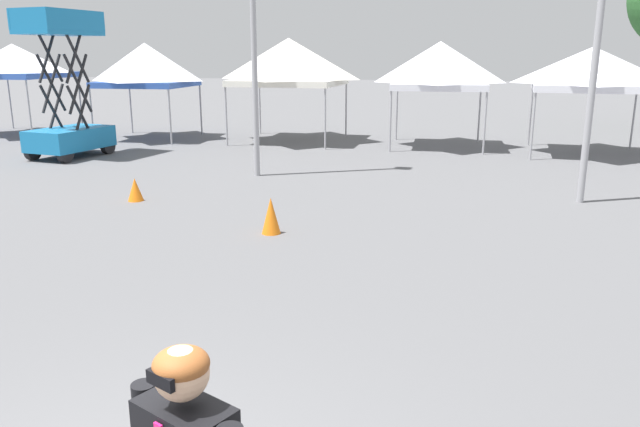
{
  "coord_description": "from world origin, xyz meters",
  "views": [
    {
      "loc": [
        1.98,
        -2.4,
        2.92
      ],
      "look_at": [
        0.44,
        3.64,
        1.3
      ],
      "focal_mm": 34.43,
      "sensor_mm": 36.0,
      "label": 1
    }
  ],
  "objects_px": {
    "scissor_lift": "(68,114)",
    "traffic_cone_lot_center": "(271,216)",
    "canopy_tent_behind_right": "(592,69)",
    "canopy_tent_behind_center": "(440,65)",
    "canopy_tent_far_left": "(146,65)",
    "canopy_tent_right_of_center": "(14,61)",
    "canopy_tent_far_right": "(289,62)",
    "traffic_cone_near_barrier": "(135,190)"
  },
  "relations": [
    {
      "from": "canopy_tent_far_left",
      "to": "traffic_cone_lot_center",
      "type": "xyz_separation_m",
      "value": [
        8.04,
        -10.31,
        -2.25
      ]
    },
    {
      "from": "canopy_tent_behind_center",
      "to": "scissor_lift",
      "type": "relative_size",
      "value": 0.81
    },
    {
      "from": "canopy_tent_far_right",
      "to": "canopy_tent_behind_center",
      "type": "xyz_separation_m",
      "value": [
        5.03,
        -0.12,
        -0.09
      ]
    },
    {
      "from": "canopy_tent_behind_center",
      "to": "traffic_cone_lot_center",
      "type": "bearing_deg",
      "value": -100.36
    },
    {
      "from": "canopy_tent_right_of_center",
      "to": "scissor_lift",
      "type": "height_order",
      "value": "scissor_lift"
    },
    {
      "from": "canopy_tent_far_left",
      "to": "scissor_lift",
      "type": "height_order",
      "value": "scissor_lift"
    },
    {
      "from": "traffic_cone_lot_center",
      "to": "traffic_cone_near_barrier",
      "type": "relative_size",
      "value": 1.31
    },
    {
      "from": "canopy_tent_far_right",
      "to": "canopy_tent_behind_right",
      "type": "xyz_separation_m",
      "value": [
        9.42,
        -0.68,
        -0.16
      ]
    },
    {
      "from": "canopy_tent_right_of_center",
      "to": "traffic_cone_near_barrier",
      "type": "bearing_deg",
      "value": -41.22
    },
    {
      "from": "scissor_lift",
      "to": "traffic_cone_lot_center",
      "type": "height_order",
      "value": "scissor_lift"
    },
    {
      "from": "canopy_tent_far_left",
      "to": "traffic_cone_lot_center",
      "type": "height_order",
      "value": "canopy_tent_far_left"
    },
    {
      "from": "canopy_tent_far_right",
      "to": "traffic_cone_lot_center",
      "type": "bearing_deg",
      "value": -74.5
    },
    {
      "from": "canopy_tent_far_left",
      "to": "scissor_lift",
      "type": "relative_size",
      "value": 0.8
    },
    {
      "from": "canopy_tent_far_right",
      "to": "canopy_tent_behind_right",
      "type": "height_order",
      "value": "canopy_tent_far_right"
    },
    {
      "from": "canopy_tent_behind_right",
      "to": "traffic_cone_lot_center",
      "type": "xyz_separation_m",
      "value": [
        -6.37,
        -10.3,
        -2.2
      ]
    },
    {
      "from": "canopy_tent_behind_center",
      "to": "traffic_cone_lot_center",
      "type": "xyz_separation_m",
      "value": [
        -1.99,
        -10.86,
        -2.27
      ]
    },
    {
      "from": "canopy_tent_behind_center",
      "to": "canopy_tent_behind_right",
      "type": "xyz_separation_m",
      "value": [
        4.39,
        -0.56,
        -0.07
      ]
    },
    {
      "from": "canopy_tent_right_of_center",
      "to": "canopy_tent_far_right",
      "type": "distance_m",
      "value": 10.35
    },
    {
      "from": "canopy_tent_far_right",
      "to": "scissor_lift",
      "type": "height_order",
      "value": "scissor_lift"
    },
    {
      "from": "scissor_lift",
      "to": "traffic_cone_near_barrier",
      "type": "xyz_separation_m",
      "value": [
        4.76,
        -4.52,
        -1.0
      ]
    },
    {
      "from": "scissor_lift",
      "to": "canopy_tent_far_left",
      "type": "bearing_deg",
      "value": 87.43
    },
    {
      "from": "canopy_tent_right_of_center",
      "to": "canopy_tent_behind_right",
      "type": "xyz_separation_m",
      "value": [
        19.74,
        0.07,
        -0.17
      ]
    },
    {
      "from": "canopy_tent_right_of_center",
      "to": "canopy_tent_behind_right",
      "type": "height_order",
      "value": "canopy_tent_right_of_center"
    },
    {
      "from": "canopy_tent_far_left",
      "to": "canopy_tent_behind_right",
      "type": "bearing_deg",
      "value": -0.02
    },
    {
      "from": "canopy_tent_far_left",
      "to": "scissor_lift",
      "type": "xyz_separation_m",
      "value": [
        -0.19,
        -4.23,
        -1.32
      ]
    },
    {
      "from": "canopy_tent_far_right",
      "to": "traffic_cone_near_barrier",
      "type": "height_order",
      "value": "canopy_tent_far_right"
    },
    {
      "from": "scissor_lift",
      "to": "traffic_cone_lot_center",
      "type": "relative_size",
      "value": 6.64
    },
    {
      "from": "canopy_tent_right_of_center",
      "to": "canopy_tent_far_right",
      "type": "xyz_separation_m",
      "value": [
        10.32,
        0.74,
        -0.01
      ]
    },
    {
      "from": "canopy_tent_far_right",
      "to": "traffic_cone_lot_center",
      "type": "height_order",
      "value": "canopy_tent_far_right"
    },
    {
      "from": "traffic_cone_lot_center",
      "to": "canopy_tent_behind_right",
      "type": "bearing_deg",
      "value": 58.25
    },
    {
      "from": "scissor_lift",
      "to": "traffic_cone_lot_center",
      "type": "bearing_deg",
      "value": -36.48
    },
    {
      "from": "canopy_tent_far_right",
      "to": "traffic_cone_near_barrier",
      "type": "xyz_separation_m",
      "value": [
        -0.42,
        -9.42,
        -2.44
      ]
    },
    {
      "from": "canopy_tent_right_of_center",
      "to": "scissor_lift",
      "type": "xyz_separation_m",
      "value": [
        5.14,
        -4.15,
        -1.44
      ]
    },
    {
      "from": "canopy_tent_far_left",
      "to": "canopy_tent_behind_center",
      "type": "xyz_separation_m",
      "value": [
        10.02,
        0.55,
        0.02
      ]
    },
    {
      "from": "canopy_tent_far_right",
      "to": "canopy_tent_behind_center",
      "type": "distance_m",
      "value": 5.03
    },
    {
      "from": "canopy_tent_far_left",
      "to": "traffic_cone_near_barrier",
      "type": "xyz_separation_m",
      "value": [
        4.57,
        -8.75,
        -2.32
      ]
    },
    {
      "from": "canopy_tent_behind_center",
      "to": "canopy_tent_behind_right",
      "type": "relative_size",
      "value": 0.98
    },
    {
      "from": "canopy_tent_far_right",
      "to": "traffic_cone_near_barrier",
      "type": "relative_size",
      "value": 7.44
    },
    {
      "from": "canopy_tent_behind_center",
      "to": "canopy_tent_behind_right",
      "type": "height_order",
      "value": "canopy_tent_behind_center"
    },
    {
      "from": "traffic_cone_lot_center",
      "to": "canopy_tent_behind_center",
      "type": "bearing_deg",
      "value": 79.64
    },
    {
      "from": "canopy_tent_behind_center",
      "to": "traffic_cone_near_barrier",
      "type": "xyz_separation_m",
      "value": [
        -5.45,
        -9.3,
        -2.34
      ]
    },
    {
      "from": "canopy_tent_right_of_center",
      "to": "traffic_cone_lot_center",
      "type": "height_order",
      "value": "canopy_tent_right_of_center"
    }
  ]
}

